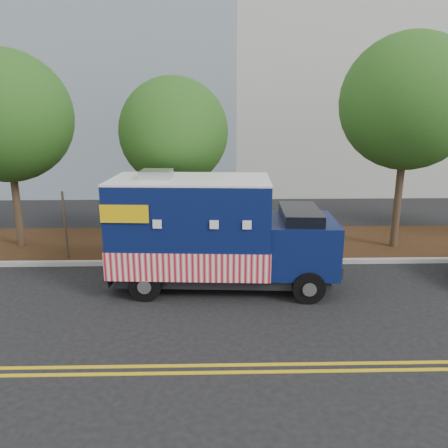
{
  "coord_description": "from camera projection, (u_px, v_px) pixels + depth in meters",
  "views": [
    {
      "loc": [
        0.73,
        -12.15,
        4.99
      ],
      "look_at": [
        1.04,
        0.6,
        1.59
      ],
      "focal_mm": 35.0,
      "sensor_mm": 36.0,
      "label": 1
    }
  ],
  "objects": [
    {
      "name": "tree_b",
      "position": [
        174.0,
        132.0,
        14.99
      ],
      "size": [
        3.74,
        3.74,
        6.05
      ],
      "color": "#38281C",
      "rests_on": "ground"
    },
    {
      "name": "sign_post",
      "position": [
        65.0,
        228.0,
        14.26
      ],
      "size": [
        0.06,
        0.06,
        2.4
      ],
      "primitive_type": "cube",
      "color": "#473828",
      "rests_on": "ground"
    },
    {
      "name": "food_truck",
      "position": [
        211.0,
        235.0,
        12.27
      ],
      "size": [
        6.49,
        2.76,
        3.35
      ],
      "rotation": [
        0.0,
        0.0,
        -0.06
      ],
      "color": "black",
      "rests_on": "ground"
    },
    {
      "name": "tree_c",
      "position": [
        408.0,
        102.0,
        14.49
      ],
      "size": [
        4.49,
        4.49,
        7.42
      ],
      "color": "#38281C",
      "rests_on": "ground"
    },
    {
      "name": "centerline_near",
      "position": [
        178.0,
        366.0,
        8.7
      ],
      "size": [
        120.0,
        0.1,
        0.01
      ],
      "primitive_type": "cube",
      "color": "gold",
      "rests_on": "ground"
    },
    {
      "name": "mulch_strip",
      "position": [
        194.0,
        243.0,
        16.36
      ],
      "size": [
        120.0,
        4.0,
        0.15
      ],
      "primitive_type": "cube",
      "color": "black",
      "rests_on": "ground"
    },
    {
      "name": "centerline_far",
      "position": [
        177.0,
        373.0,
        8.46
      ],
      "size": [
        120.0,
        0.1,
        0.01
      ],
      "primitive_type": "cube",
      "color": "gold",
      "rests_on": "ground"
    },
    {
      "name": "tree_a",
      "position": [
        6.0,
        117.0,
        14.72
      ],
      "size": [
        4.43,
        4.43,
        6.92
      ],
      "color": "#38281C",
      "rests_on": "ground"
    },
    {
      "name": "curb",
      "position": [
        192.0,
        262.0,
        14.34
      ],
      "size": [
        120.0,
        0.18,
        0.15
      ],
      "primitive_type": "cube",
      "color": "#9E9E99",
      "rests_on": "ground"
    },
    {
      "name": "ground",
      "position": [
        190.0,
        281.0,
        13.0
      ],
      "size": [
        120.0,
        120.0,
        0.0
      ],
      "primitive_type": "plane",
      "color": "black",
      "rests_on": "ground"
    }
  ]
}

